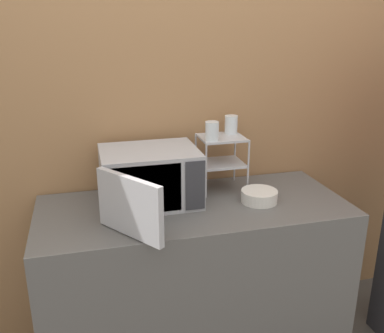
# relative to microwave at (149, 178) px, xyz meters

# --- Properties ---
(wall_back) EXTENTS (8.00, 0.06, 2.60)m
(wall_back) POSITION_rel_microwave_xyz_m (0.22, 0.30, 0.26)
(wall_back) COLOR #9E7047
(wall_back) RESTS_ON ground_plane
(counter) EXTENTS (1.58, 0.67, 0.90)m
(counter) POSITION_rel_microwave_xyz_m (0.22, -0.08, -0.59)
(counter) COLOR #595654
(counter) RESTS_ON ground_plane
(microwave) EXTENTS (0.51, 0.70, 0.28)m
(microwave) POSITION_rel_microwave_xyz_m (0.00, 0.00, 0.00)
(microwave) COLOR #ADADB2
(microwave) RESTS_ON counter
(dish_rack) EXTENTS (0.25, 0.22, 0.30)m
(dish_rack) POSITION_rel_microwave_xyz_m (0.42, 0.10, 0.08)
(dish_rack) COLOR #B2B2B7
(dish_rack) RESTS_ON counter
(glass_front_left) EXTENTS (0.07, 0.07, 0.10)m
(glass_front_left) POSITION_rel_microwave_xyz_m (0.35, 0.04, 0.21)
(glass_front_left) COLOR silver
(glass_front_left) RESTS_ON dish_rack
(glass_back_right) EXTENTS (0.07, 0.07, 0.10)m
(glass_back_right) POSITION_rel_microwave_xyz_m (0.49, 0.16, 0.21)
(glass_back_right) COLOR silver
(glass_back_right) RESTS_ON dish_rack
(bowl) EXTENTS (0.19, 0.19, 0.06)m
(bowl) POSITION_rel_microwave_xyz_m (0.55, -0.13, -0.11)
(bowl) COLOR silver
(bowl) RESTS_ON counter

